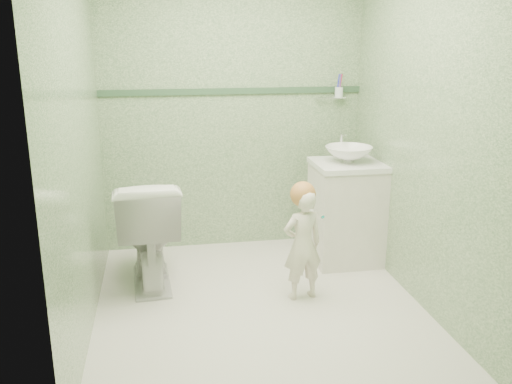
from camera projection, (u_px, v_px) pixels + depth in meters
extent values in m
plane|color=silver|center=(260.00, 307.00, 3.78)|extent=(2.50, 2.50, 0.00)
cube|color=#688D64|center=(233.00, 109.00, 4.64)|extent=(2.20, 0.04, 2.40)
cube|color=#688D64|center=(315.00, 185.00, 2.27)|extent=(2.20, 0.04, 2.40)
cube|color=#688D64|center=(78.00, 140.00, 3.27)|extent=(0.04, 2.50, 2.40)
cube|color=#688D64|center=(424.00, 129.00, 3.64)|extent=(0.04, 2.50, 2.40)
cube|color=#335439|center=(233.00, 91.00, 4.58)|extent=(2.20, 0.02, 0.05)
cube|color=white|center=(346.00, 214.00, 4.48)|extent=(0.52, 0.50, 0.80)
cube|color=white|center=(348.00, 165.00, 4.36)|extent=(0.54, 0.52, 0.04)
imported|color=white|center=(349.00, 154.00, 4.34)|extent=(0.37, 0.37, 0.13)
cylinder|color=silver|center=(341.00, 143.00, 4.51)|extent=(0.03, 0.03, 0.18)
cylinder|color=silver|center=(343.00, 134.00, 4.45)|extent=(0.02, 0.12, 0.02)
cylinder|color=silver|center=(331.00, 98.00, 4.71)|extent=(0.26, 0.02, 0.02)
cylinder|color=silver|center=(339.00, 92.00, 4.69)|extent=(0.07, 0.07, 0.09)
cylinder|color=purple|center=(340.00, 84.00, 4.66)|extent=(0.01, 0.01, 0.17)
cylinder|color=purple|center=(338.00, 84.00, 4.66)|extent=(0.01, 0.01, 0.17)
cylinder|color=#2A2BD9|center=(338.00, 84.00, 4.65)|extent=(0.01, 0.01, 0.17)
cylinder|color=red|center=(341.00, 84.00, 4.67)|extent=(0.01, 0.01, 0.17)
imported|color=white|center=(148.00, 231.00, 4.06)|extent=(0.50, 0.83, 0.82)
imported|color=silver|center=(303.00, 245.00, 3.82)|extent=(0.32, 0.24, 0.79)
sphere|color=#BD7A3C|center=(303.00, 194.00, 3.74)|extent=(0.18, 0.18, 0.18)
cylinder|color=#158E84|center=(323.00, 217.00, 3.66)|extent=(0.05, 0.14, 0.06)
cube|color=white|center=(311.00, 210.00, 3.68)|extent=(0.03, 0.03, 0.02)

